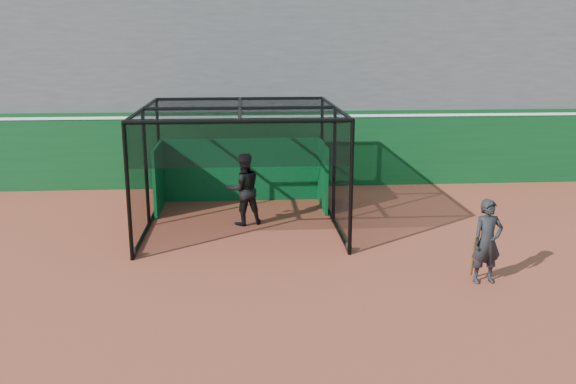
{
  "coord_description": "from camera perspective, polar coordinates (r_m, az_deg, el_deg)",
  "views": [
    {
      "loc": [
        -0.64,
        -11.41,
        4.78
      ],
      "look_at": [
        0.35,
        2.0,
        1.4
      ],
      "focal_mm": 38.0,
      "sensor_mm": 36.0,
      "label": 1
    }
  ],
  "objects": [
    {
      "name": "on_deck_player",
      "position": [
        12.81,
        18.13,
        -4.44
      ],
      "size": [
        0.67,
        0.48,
        1.73
      ],
      "color": "black",
      "rests_on": "ground"
    },
    {
      "name": "batting_cage",
      "position": [
        15.94,
        -4.41,
        2.31
      ],
      "size": [
        4.99,
        5.23,
        3.07
      ],
      "color": "black",
      "rests_on": "ground"
    },
    {
      "name": "outfield_wall",
      "position": [
        20.23,
        -2.37,
        4.16
      ],
      "size": [
        50.0,
        0.5,
        2.5
      ],
      "color": "#0A3B18",
      "rests_on": "ground"
    },
    {
      "name": "ground",
      "position": [
        12.39,
        -0.96,
        -8.59
      ],
      "size": [
        120.0,
        120.0,
        0.0
      ],
      "primitive_type": "plane",
      "color": "brown",
      "rests_on": "ground"
    },
    {
      "name": "batter",
      "position": [
        16.03,
        -4.16,
        0.27
      ],
      "size": [
        1.1,
        0.97,
        1.91
      ],
      "primitive_type": "imported",
      "rotation": [
        0.0,
        0.0,
        3.44
      ],
      "color": "black",
      "rests_on": "ground"
    },
    {
      "name": "grandstand",
      "position": [
        23.7,
        -2.77,
        13.36
      ],
      "size": [
        50.0,
        7.85,
        8.95
      ],
      "color": "#4C4C4F",
      "rests_on": "ground"
    }
  ]
}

